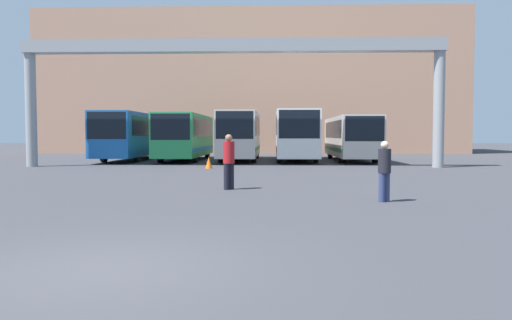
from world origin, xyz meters
TOP-DOWN VIEW (x-y plane):
  - ground_plane at (0.00, 0.00)m, footprint 200.00×200.00m
  - building_backdrop at (0.00, 46.52)m, footprint 41.51×12.00m
  - overhead_gantry at (0.00, 21.04)m, footprint 23.07×0.80m
  - bus_slot_0 at (-7.57, 28.87)m, footprint 2.56×12.27m
  - bus_slot_1 at (-3.79, 27.89)m, footprint 2.57×10.30m
  - bus_slot_2 at (0.00, 28.00)m, footprint 2.43×10.52m
  - bus_slot_3 at (3.79, 27.75)m, footprint 2.63×10.02m
  - bus_slot_4 at (7.57, 27.93)m, footprint 2.50×10.38m
  - pedestrian_near_left at (0.83, 9.72)m, footprint 0.37×0.37m
  - pedestrian_mid_right at (5.21, 6.88)m, footprint 0.34×0.34m
  - traffic_cone at (-1.13, 19.80)m, footprint 0.36×0.36m

SIDE VIEW (x-z plane):
  - ground_plane at x=0.00m, z-range 0.00..0.00m
  - traffic_cone at x=-1.13m, z-range 0.00..0.62m
  - pedestrian_mid_right at x=5.21m, z-range 0.05..1.66m
  - pedestrian_near_left at x=0.83m, z-range 0.06..1.85m
  - bus_slot_4 at x=7.57m, z-range 0.23..3.20m
  - bus_slot_1 at x=-3.79m, z-range 0.24..3.37m
  - bus_slot_0 at x=-7.57m, z-range 0.25..3.48m
  - bus_slot_2 at x=0.00m, z-range 0.25..3.51m
  - bus_slot_3 at x=3.79m, z-range 0.25..3.58m
  - overhead_gantry at x=0.00m, z-range 2.23..9.21m
  - building_backdrop at x=0.00m, z-range 0.00..13.77m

